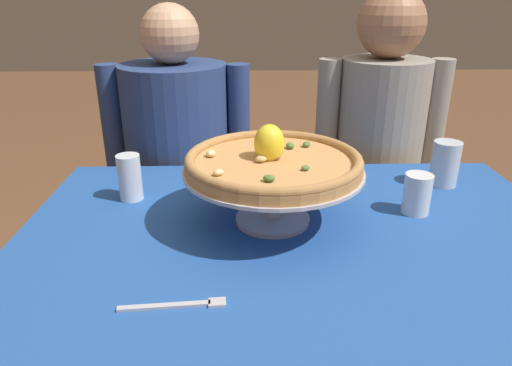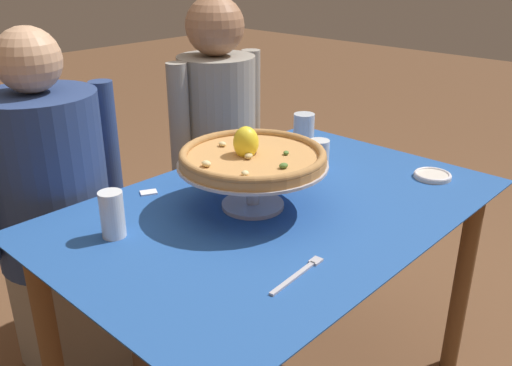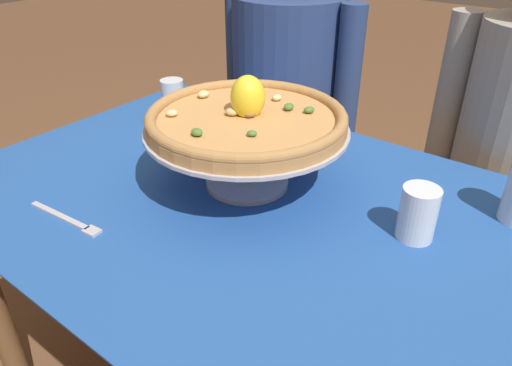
{
  "view_description": "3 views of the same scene",
  "coord_description": "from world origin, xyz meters",
  "px_view_note": "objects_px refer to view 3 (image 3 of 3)",
  "views": [
    {
      "loc": [
        -0.13,
        -0.96,
        1.28
      ],
      "look_at": [
        -0.1,
        0.09,
        0.84
      ],
      "focal_mm": 32.45,
      "sensor_mm": 36.0,
      "label": 1
    },
    {
      "loc": [
        -1.1,
        -0.94,
        1.44
      ],
      "look_at": [
        -0.01,
        0.08,
        0.81
      ],
      "focal_mm": 38.23,
      "sensor_mm": 36.0,
      "label": 2
    },
    {
      "loc": [
        0.52,
        -0.67,
        1.3
      ],
      "look_at": [
        -0.01,
        0.02,
        0.79
      ],
      "focal_mm": 33.6,
      "sensor_mm": 36.0,
      "label": 3
    }
  ],
  "objects_px": {
    "dinner_fork": "(68,220)",
    "diner_right": "(506,186)",
    "pizza": "(247,117)",
    "pizza_stand": "(247,142)",
    "water_glass_side_right": "(417,216)",
    "diner_left": "(286,120)",
    "sugar_packet": "(272,124)",
    "water_glass_back_left": "(174,105)"
  },
  "relations": [
    {
      "from": "pizza_stand",
      "to": "diner_left",
      "type": "distance_m",
      "value": 0.73
    },
    {
      "from": "sugar_packet",
      "to": "pizza",
      "type": "bearing_deg",
      "value": -63.47
    },
    {
      "from": "pizza",
      "to": "water_glass_back_left",
      "type": "distance_m",
      "value": 0.41
    },
    {
      "from": "pizza_stand",
      "to": "dinner_fork",
      "type": "bearing_deg",
      "value": -120.02
    },
    {
      "from": "water_glass_side_right",
      "to": "water_glass_back_left",
      "type": "distance_m",
      "value": 0.75
    },
    {
      "from": "pizza_stand",
      "to": "dinner_fork",
      "type": "relative_size",
      "value": 2.19
    },
    {
      "from": "water_glass_back_left",
      "to": "diner_left",
      "type": "relative_size",
      "value": 0.1
    },
    {
      "from": "dinner_fork",
      "to": "sugar_packet",
      "type": "relative_size",
      "value": 3.9
    },
    {
      "from": "water_glass_side_right",
      "to": "pizza",
      "type": "bearing_deg",
      "value": -174.06
    },
    {
      "from": "water_glass_back_left",
      "to": "dinner_fork",
      "type": "relative_size",
      "value": 0.64
    },
    {
      "from": "diner_left",
      "to": "diner_right",
      "type": "xyz_separation_m",
      "value": [
        0.74,
        -0.01,
        -0.0
      ]
    },
    {
      "from": "pizza",
      "to": "sugar_packet",
      "type": "bearing_deg",
      "value": 116.53
    },
    {
      "from": "pizza_stand",
      "to": "sugar_packet",
      "type": "relative_size",
      "value": 8.55
    },
    {
      "from": "dinner_fork",
      "to": "diner_right",
      "type": "height_order",
      "value": "diner_right"
    },
    {
      "from": "water_glass_side_right",
      "to": "water_glass_back_left",
      "type": "xyz_separation_m",
      "value": [
        -0.74,
        0.1,
        0.01
      ]
    },
    {
      "from": "pizza_stand",
      "to": "sugar_packet",
      "type": "bearing_deg",
      "value": 116.57
    },
    {
      "from": "pizza_stand",
      "to": "dinner_fork",
      "type": "xyz_separation_m",
      "value": [
        -0.19,
        -0.33,
        -0.1
      ]
    },
    {
      "from": "diner_right",
      "to": "sugar_packet",
      "type": "bearing_deg",
      "value": -152.24
    },
    {
      "from": "pizza",
      "to": "water_glass_side_right",
      "type": "bearing_deg",
      "value": 5.94
    },
    {
      "from": "pizza_stand",
      "to": "water_glass_back_left",
      "type": "relative_size",
      "value": 3.42
    },
    {
      "from": "water_glass_side_right",
      "to": "sugar_packet",
      "type": "height_order",
      "value": "water_glass_side_right"
    },
    {
      "from": "dinner_fork",
      "to": "diner_right",
      "type": "distance_m",
      "value": 1.12
    },
    {
      "from": "pizza_stand",
      "to": "diner_right",
      "type": "bearing_deg",
      "value": 54.66
    },
    {
      "from": "pizza_stand",
      "to": "pizza",
      "type": "height_order",
      "value": "pizza"
    },
    {
      "from": "pizza",
      "to": "dinner_fork",
      "type": "height_order",
      "value": "pizza"
    },
    {
      "from": "dinner_fork",
      "to": "diner_left",
      "type": "distance_m",
      "value": 0.96
    },
    {
      "from": "dinner_fork",
      "to": "diner_left",
      "type": "xyz_separation_m",
      "value": [
        -0.13,
        0.94,
        -0.14
      ]
    },
    {
      "from": "pizza",
      "to": "sugar_packet",
      "type": "relative_size",
      "value": 8.29
    },
    {
      "from": "diner_left",
      "to": "water_glass_back_left",
      "type": "bearing_deg",
      "value": -97.37
    },
    {
      "from": "water_glass_side_right",
      "to": "diner_left",
      "type": "height_order",
      "value": "diner_left"
    },
    {
      "from": "water_glass_back_left",
      "to": "diner_left",
      "type": "bearing_deg",
      "value": 82.63
    },
    {
      "from": "pizza",
      "to": "water_glass_side_right",
      "type": "xyz_separation_m",
      "value": [
        0.37,
        0.04,
        -0.11
      ]
    },
    {
      "from": "pizza",
      "to": "diner_right",
      "type": "distance_m",
      "value": 0.8
    },
    {
      "from": "dinner_fork",
      "to": "diner_left",
      "type": "bearing_deg",
      "value": 97.56
    },
    {
      "from": "water_glass_side_right",
      "to": "sugar_packet",
      "type": "distance_m",
      "value": 0.58
    },
    {
      "from": "diner_right",
      "to": "pizza",
      "type": "bearing_deg",
      "value": -125.43
    },
    {
      "from": "pizza_stand",
      "to": "water_glass_side_right",
      "type": "height_order",
      "value": "pizza_stand"
    },
    {
      "from": "water_glass_side_right",
      "to": "diner_left",
      "type": "distance_m",
      "value": 0.91
    },
    {
      "from": "water_glass_back_left",
      "to": "diner_right",
      "type": "bearing_deg",
      "value": 29.82
    },
    {
      "from": "water_glass_side_right",
      "to": "dinner_fork",
      "type": "relative_size",
      "value": 0.53
    },
    {
      "from": "diner_left",
      "to": "diner_right",
      "type": "height_order",
      "value": "diner_right"
    },
    {
      "from": "pizza_stand",
      "to": "water_glass_side_right",
      "type": "bearing_deg",
      "value": 6.11
    }
  ]
}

